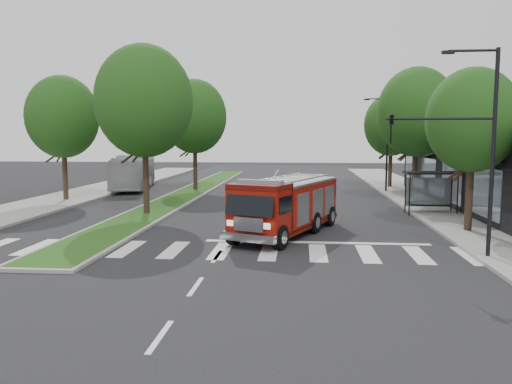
# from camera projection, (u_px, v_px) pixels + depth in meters

# --- Properties ---
(ground) EXTENTS (140.00, 140.00, 0.00)m
(ground) POSITION_uv_depth(u_px,v_px,m) (231.00, 237.00, 23.68)
(ground) COLOR black
(ground) RESTS_ON ground
(sidewalk_right) EXTENTS (5.00, 80.00, 0.15)m
(sidewalk_right) POSITION_uv_depth(u_px,v_px,m) (443.00, 209.00, 32.44)
(sidewalk_right) COLOR gray
(sidewalk_right) RESTS_ON ground
(sidewalk_left) EXTENTS (5.00, 80.00, 0.15)m
(sidewalk_left) POSITION_uv_depth(u_px,v_px,m) (46.00, 204.00, 34.87)
(sidewalk_left) COLOR gray
(sidewalk_left) RESTS_ON ground
(median) EXTENTS (3.00, 50.00, 0.15)m
(median) POSITION_uv_depth(u_px,v_px,m) (191.00, 192.00, 42.03)
(median) COLOR gray
(median) RESTS_ON ground
(bus_shelter) EXTENTS (3.20, 1.60, 2.61)m
(bus_shelter) POSITION_uv_depth(u_px,v_px,m) (431.00, 181.00, 30.51)
(bus_shelter) COLOR black
(bus_shelter) RESTS_ON ground
(tree_right_near) EXTENTS (4.40, 4.40, 8.05)m
(tree_right_near) POSITION_uv_depth(u_px,v_px,m) (473.00, 120.00, 24.02)
(tree_right_near) COLOR black
(tree_right_near) RESTS_ON ground
(tree_right_mid) EXTENTS (5.60, 5.60, 9.72)m
(tree_right_mid) POSITION_uv_depth(u_px,v_px,m) (417.00, 112.00, 35.79)
(tree_right_mid) COLOR black
(tree_right_mid) RESTS_ON ground
(tree_right_far) EXTENTS (5.00, 5.00, 8.73)m
(tree_right_far) POSITION_uv_depth(u_px,v_px,m) (391.00, 125.00, 45.76)
(tree_right_far) COLOR black
(tree_right_far) RESTS_ON ground
(tree_median_near) EXTENTS (5.80, 5.80, 10.16)m
(tree_median_near) POSITION_uv_depth(u_px,v_px,m) (144.00, 101.00, 29.41)
(tree_median_near) COLOR black
(tree_median_near) RESTS_ON ground
(tree_median_far) EXTENTS (5.60, 5.60, 9.72)m
(tree_median_far) POSITION_uv_depth(u_px,v_px,m) (195.00, 117.00, 43.31)
(tree_median_far) COLOR black
(tree_median_far) RESTS_ON ground
(tree_left_mid) EXTENTS (5.20, 5.20, 9.16)m
(tree_left_mid) POSITION_uv_depth(u_px,v_px,m) (63.00, 117.00, 36.14)
(tree_left_mid) COLOR black
(tree_left_mid) RESTS_ON ground
(streetlight_right_near) EXTENTS (4.08, 0.22, 8.00)m
(streetlight_right_near) POSITION_uv_depth(u_px,v_px,m) (469.00, 138.00, 18.83)
(streetlight_right_near) COLOR black
(streetlight_right_near) RESTS_ON ground
(streetlight_right_far) EXTENTS (2.11, 0.20, 8.00)m
(streetlight_right_far) POSITION_uv_depth(u_px,v_px,m) (385.00, 140.00, 42.05)
(streetlight_right_far) COLOR black
(streetlight_right_far) RESTS_ON ground
(fire_engine) EXTENTS (5.38, 8.63, 2.88)m
(fire_engine) POSITION_uv_depth(u_px,v_px,m) (287.00, 206.00, 24.10)
(fire_engine) COLOR #500A04
(fire_engine) RESTS_ON ground
(city_bus) EXTENTS (4.64, 11.45, 3.11)m
(city_bus) POSITION_uv_depth(u_px,v_px,m) (134.00, 172.00, 45.59)
(city_bus) COLOR #ACACB0
(city_bus) RESTS_ON ground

